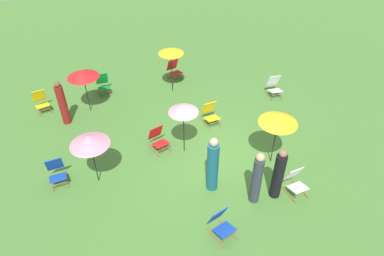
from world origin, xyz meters
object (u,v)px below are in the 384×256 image
at_px(deckchair_7, 295,182).
at_px(umbrella_2, 82,73).
at_px(person_3, 213,166).
at_px(deckchair_1, 221,223).
at_px(umbrella_0, 279,119).
at_px(person_0, 278,175).
at_px(umbrella_3, 171,51).
at_px(umbrella_1, 89,140).
at_px(deckchair_0, 41,102).
at_px(deckchair_5, 274,87).
at_px(deckchair_8, 158,139).
at_px(deckchair_2, 210,114).
at_px(umbrella_4, 183,109).
at_px(person_1, 63,104).
at_px(deckchair_3, 56,172).
at_px(deckchair_6, 174,70).
at_px(person_2, 257,179).
at_px(deckchair_4, 103,84).

relative_size(deckchair_7, umbrella_2, 0.47).
bearing_deg(person_3, deckchair_1, 30.53).
height_order(deckchair_1, umbrella_0, umbrella_0).
bearing_deg(umbrella_0, person_0, -127.79).
bearing_deg(umbrella_3, deckchair_7, -87.06).
distance_m(umbrella_0, umbrella_1, 5.45).
distance_m(deckchair_0, umbrella_2, 2.22).
bearing_deg(deckchair_5, person_0, -114.85).
bearing_deg(deckchair_1, deckchair_8, 83.20).
bearing_deg(deckchair_2, deckchair_7, -79.40).
relative_size(deckchair_5, umbrella_4, 0.47).
xyz_separation_m(person_1, person_3, (2.74, -5.42, 0.07)).
height_order(deckchair_7, deckchair_8, same).
height_order(deckchair_3, umbrella_0, umbrella_0).
bearing_deg(deckchair_6, deckchair_8, -126.45).
relative_size(deckchair_5, umbrella_2, 0.49).
bearing_deg(deckchair_2, person_2, -97.59).
distance_m(deckchair_2, deckchair_3, 5.54).
distance_m(deckchair_0, umbrella_4, 6.14).
relative_size(umbrella_0, person_3, 0.99).
distance_m(deckchair_3, person_3, 4.66).
bearing_deg(deckchair_7, deckchair_2, 100.01).
bearing_deg(umbrella_1, deckchair_1, -58.97).
bearing_deg(deckchair_6, umbrella_3, -124.15).
relative_size(deckchair_5, umbrella_1, 0.50).
xyz_separation_m(deckchair_8, umbrella_2, (-1.25, 3.31, 1.24)).
bearing_deg(deckchair_8, deckchair_7, -60.89).
bearing_deg(deckchair_6, person_2, -102.07).
bearing_deg(deckchair_3, person_3, -27.18).
bearing_deg(person_1, deckchair_8, 138.39).
bearing_deg(deckchair_2, deckchair_5, 10.79).
height_order(deckchair_4, deckchair_6, same).
distance_m(deckchair_4, person_2, 7.89).
bearing_deg(umbrella_2, deckchair_7, -62.26).
distance_m(deckchair_8, person_3, 2.53).
bearing_deg(person_1, umbrella_1, 101.42).
xyz_separation_m(umbrella_3, person_0, (-0.25, -6.49, -0.98)).
height_order(deckchair_6, person_3, person_3).
bearing_deg(deckchair_2, deckchair_6, 89.49).
bearing_deg(person_1, deckchair_1, 118.58).
distance_m(deckchair_3, deckchair_4, 5.00).
bearing_deg(person_3, umbrella_4, -127.35).
relative_size(deckchair_2, person_2, 0.47).
bearing_deg(umbrella_2, deckchair_3, -123.44).
height_order(deckchair_5, deckchair_7, same).
height_order(deckchair_0, person_0, person_0).
height_order(deckchair_5, umbrella_3, umbrella_3).
relative_size(deckchair_1, deckchair_5, 0.96).
xyz_separation_m(deckchair_7, person_1, (-4.71, 6.79, 0.45)).
bearing_deg(umbrella_2, person_0, -65.58).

